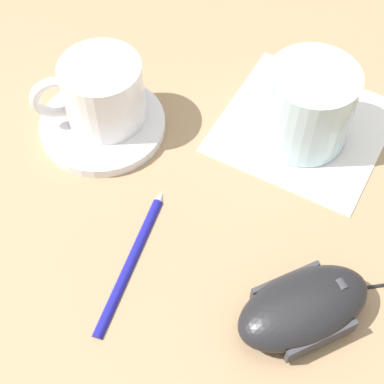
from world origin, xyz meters
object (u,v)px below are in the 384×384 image
at_px(drinking_glass, 309,106).
at_px(computer_mouse, 304,307).
at_px(pen, 131,258).
at_px(saucer, 104,123).
at_px(coffee_cup, 100,92).

bearing_deg(drinking_glass, computer_mouse, -161.28).
bearing_deg(drinking_glass, pen, 156.14).
distance_m(saucer, coffee_cup, 0.04).
distance_m(saucer, pen, 0.15).
bearing_deg(drinking_glass, coffee_cup, 110.28).
height_order(computer_mouse, drinking_glass, drinking_glass).
xyz_separation_m(saucer, pen, (-0.12, -0.09, -0.00)).
relative_size(computer_mouse, drinking_glass, 1.48).
bearing_deg(drinking_glass, saucer, 111.63).
bearing_deg(coffee_cup, drinking_glass, -69.72).
bearing_deg(saucer, drinking_glass, -68.37).
bearing_deg(computer_mouse, coffee_cup, 65.15).
height_order(saucer, coffee_cup, coffee_cup).
bearing_deg(pen, saucer, 38.38).
distance_m(computer_mouse, drinking_glass, 0.19).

